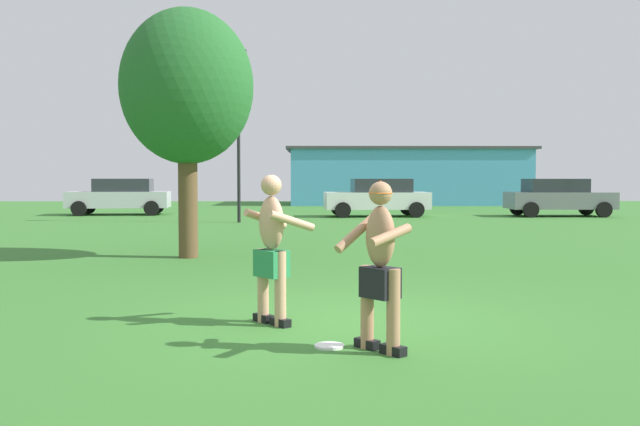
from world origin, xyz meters
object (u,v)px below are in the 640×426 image
(player_with_cap, at_px, (380,259))
(player_in_green, at_px, (272,245))
(car_white_near_post, at_px, (378,197))
(car_gray_far_end, at_px, (558,197))
(tree_right_field, at_px, (187,88))
(lamp_post, at_px, (238,118))
(car_silver_mid_lot, at_px, (120,196))
(frisbee, at_px, (329,346))

(player_with_cap, height_order, player_in_green, player_in_green)
(player_with_cap, relative_size, car_white_near_post, 0.37)
(player_with_cap, bearing_deg, car_gray_far_end, 66.98)
(player_in_green, height_order, tree_right_field, tree_right_field)
(lamp_post, bearing_deg, car_silver_mid_lot, 137.34)
(player_with_cap, distance_m, frisbee, 1.01)
(car_white_near_post, height_order, car_silver_mid_lot, same)
(car_white_near_post, xyz_separation_m, tree_right_field, (-5.32, -14.98, 2.65))
(car_gray_far_end, distance_m, tree_right_field, 20.02)
(lamp_post, relative_size, tree_right_field, 1.22)
(frisbee, height_order, car_white_near_post, car_white_near_post)
(player_in_green, distance_m, lamp_post, 18.20)
(player_in_green, relative_size, car_white_near_post, 0.38)
(player_with_cap, relative_size, car_gray_far_end, 0.38)
(car_silver_mid_lot, distance_m, tree_right_field, 17.67)
(car_silver_mid_lot, bearing_deg, car_gray_far_end, -4.37)
(player_in_green, bearing_deg, car_silver_mid_lot, 108.85)
(tree_right_field, bearing_deg, car_white_near_post, 70.43)
(player_with_cap, xyz_separation_m, car_gray_far_end, (9.75, 22.96, -0.06))
(player_in_green, relative_size, car_gray_far_end, 0.39)
(car_white_near_post, bearing_deg, lamp_post, -145.19)
(car_silver_mid_lot, bearing_deg, frisbee, -70.64)
(player_with_cap, relative_size, tree_right_field, 0.32)
(car_white_near_post, distance_m, car_gray_far_end, 7.61)
(frisbee, distance_m, car_white_near_post, 22.87)
(player_with_cap, height_order, car_white_near_post, player_with_cap)
(car_white_near_post, xyz_separation_m, car_silver_mid_lot, (-11.13, 1.50, 0.00))
(car_white_near_post, relative_size, car_silver_mid_lot, 0.99)
(lamp_post, height_order, tree_right_field, lamp_post)
(car_white_near_post, bearing_deg, car_gray_far_end, 0.55)
(player_with_cap, distance_m, player_in_green, 1.69)
(frisbee, xyz_separation_m, tree_right_field, (-2.70, 7.73, 3.46))
(player_in_green, bearing_deg, tree_right_field, 107.47)
(frisbee, height_order, car_silver_mid_lot, car_silver_mid_lot)
(car_silver_mid_lot, relative_size, lamp_post, 0.71)
(tree_right_field, bearing_deg, player_in_green, -72.53)
(car_gray_far_end, distance_m, lamp_post, 13.89)
(lamp_post, bearing_deg, car_white_near_post, 34.81)
(frisbee, bearing_deg, car_white_near_post, 83.42)
(car_silver_mid_lot, distance_m, car_gray_far_end, 18.79)
(lamp_post, bearing_deg, frisbee, -81.61)
(player_with_cap, xyz_separation_m, frisbee, (-0.47, 0.18, -0.87))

